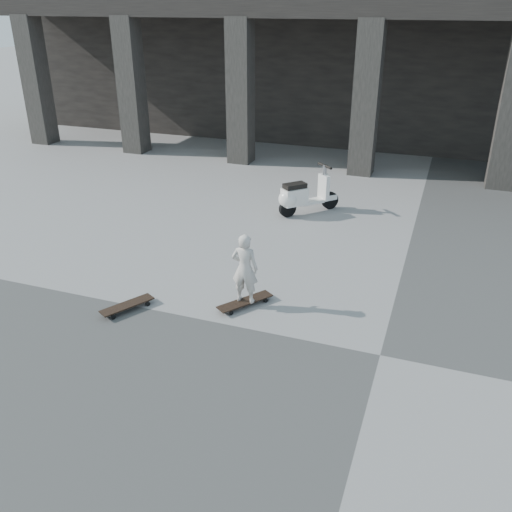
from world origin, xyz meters
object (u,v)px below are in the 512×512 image
(skateboard_spare, at_px, (127,306))
(child, at_px, (245,268))
(scooter, at_px, (299,197))
(longboard, at_px, (245,302))

(skateboard_spare, bearing_deg, child, -37.42)
(child, height_order, scooter, child)
(longboard, height_order, child, child)
(child, relative_size, scooter, 0.93)
(longboard, xyz_separation_m, scooter, (-0.32, 4.20, 0.35))
(skateboard_spare, relative_size, scooter, 0.70)
(skateboard_spare, distance_m, scooter, 5.13)
(skateboard_spare, distance_m, child, 1.92)
(skateboard_spare, bearing_deg, longboard, -37.42)
(longboard, distance_m, scooter, 4.22)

